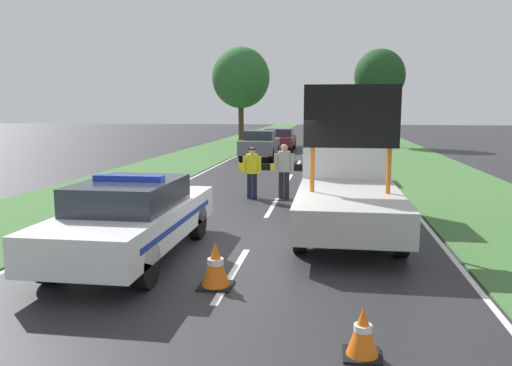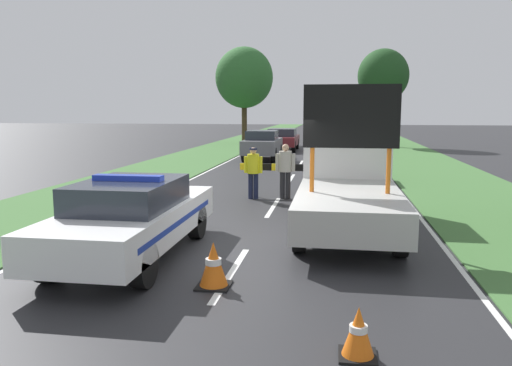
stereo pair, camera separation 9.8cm
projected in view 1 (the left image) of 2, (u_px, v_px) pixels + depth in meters
name	position (u px, v px, depth m)	size (l,w,h in m)	color
ground_plane	(248.00, 248.00, 9.81)	(160.00, 160.00, 0.00)	#28282B
lane_markings	(303.00, 156.00, 28.86)	(7.77, 68.29, 0.01)	silver
grass_verge_left	(204.00, 154.00, 30.25)	(4.19, 120.00, 0.03)	#427038
grass_verge_right	(409.00, 157.00, 28.50)	(4.19, 120.00, 0.03)	#427038
police_car	(133.00, 217.00, 9.09)	(1.81, 4.94, 1.55)	white
work_truck	(347.00, 182.00, 11.54)	(2.10, 5.73, 3.19)	white
road_barrier	(286.00, 170.00, 15.51)	(3.01, 0.08, 1.02)	black
police_officer	(252.00, 168.00, 15.09)	(0.56, 0.36, 1.57)	#191E38
pedestrian_civilian	(284.00, 167.00, 15.11)	(0.60, 0.38, 1.67)	#232326
traffic_cone_near_police	(216.00, 265.00, 7.63)	(0.51, 0.51, 0.71)	black
traffic_cone_centre_front	(306.00, 188.00, 15.10)	(0.49, 0.49, 0.68)	black
traffic_cone_near_truck	(186.00, 189.00, 15.30)	(0.39, 0.39, 0.55)	black
traffic_cone_behind_barrier	(363.00, 332.00, 5.47)	(0.42, 0.42, 0.58)	black
queued_car_sedan_silver	(338.00, 157.00, 19.45)	(1.93, 3.96, 1.65)	#B2B2B7
queued_car_suv_grey	(260.00, 144.00, 26.67)	(1.76, 3.97, 1.58)	slate
queued_car_wagon_maroon	(279.00, 139.00, 32.85)	(1.93, 4.48, 1.44)	maroon
queued_car_van_white	(336.00, 134.00, 37.78)	(1.83, 4.51, 1.56)	silver
roadside_tree_near_right	(241.00, 78.00, 38.87)	(4.49, 4.49, 7.50)	#42301E
roadside_tree_mid_left	(380.00, 76.00, 35.89)	(3.63, 3.63, 7.00)	#42301E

